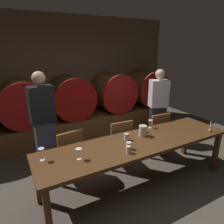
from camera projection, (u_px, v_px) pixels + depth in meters
ground_plane at (125, 192)px, 3.01m from camera, size 7.54×7.54×0.00m
back_wall at (63, 75)px, 5.01m from camera, size 5.80×0.24×2.78m
barrel_shelf at (73, 125)px, 4.91m from camera, size 5.22×0.90×0.48m
wine_barrel_left at (22, 102)px, 4.20m from camera, size 0.97×0.93×0.97m
wine_barrel_center at (70, 97)px, 4.67m from camera, size 0.97×0.93×0.97m
wine_barrel_right at (112, 92)px, 5.18m from camera, size 0.97×0.93×0.97m
wine_barrel_far_right at (145, 88)px, 5.66m from camera, size 0.97×0.93×0.97m
dining_table at (138, 145)px, 2.97m from camera, size 2.97×0.78×0.74m
chair_left at (68, 153)px, 3.14m from camera, size 0.45×0.45×0.88m
chair_center at (119, 141)px, 3.53m from camera, size 0.42×0.42×0.88m
chair_right at (156, 132)px, 3.90m from camera, size 0.43×0.43×0.88m
guest_left at (44, 123)px, 3.27m from camera, size 0.39×0.26×1.72m
guest_right at (158, 106)px, 4.39m from camera, size 0.44×0.35×1.62m
candle_center at (210, 129)px, 3.28m from camera, size 0.05×0.05×0.18m
pitcher at (143, 131)px, 3.11m from camera, size 0.12×0.12×0.17m
wine_glass_left at (41, 152)px, 2.42m from camera, size 0.08×0.08×0.16m
wine_glass_center at (79, 152)px, 2.45m from camera, size 0.08×0.08×0.14m
wine_glass_right at (150, 122)px, 3.41m from camera, size 0.07×0.07×0.14m
cup_far_left at (128, 150)px, 2.61m from camera, size 0.06×0.06×0.10m
cup_center_left at (129, 146)px, 2.71m from camera, size 0.07×0.07×0.10m
cup_center_right at (126, 137)px, 2.97m from camera, size 0.07×0.07×0.10m
cup_far_right at (143, 129)px, 3.26m from camera, size 0.07×0.07×0.10m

